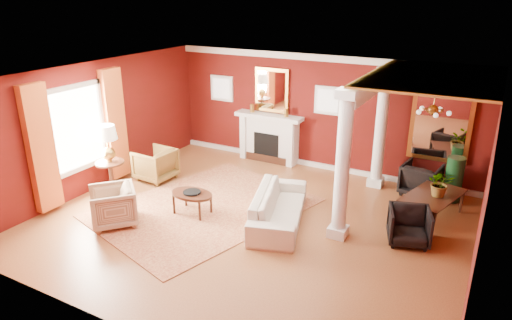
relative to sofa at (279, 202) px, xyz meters
The scene contains 27 objects.
ground 0.71m from the sofa, 150.56° to the right, with size 8.00×8.00×0.00m, color brown.
room_shell 1.67m from the sofa, 150.56° to the right, with size 8.04×7.04×2.92m.
fireplace 3.53m from the sofa, 120.25° to the left, with size 1.85×0.42×1.29m.
overmantel_mirror 3.93m from the sofa, 119.16° to the left, with size 0.95×0.07×1.15m.
flank_window_left 4.81m from the sofa, 136.16° to the left, with size 0.70×0.07×0.70m.
flank_window_right 3.48m from the sofa, 94.06° to the left, with size 0.70×0.07×0.70m.
left_window 4.56m from the sofa, 168.76° to the right, with size 0.21×2.55×2.60m.
column_front 1.57m from the sofa, ahead, with size 0.36×0.36×2.80m.
column_back 3.15m from the sofa, 65.87° to the left, with size 0.36×0.36×2.80m.
header_beam 2.98m from the sofa, 53.13° to the left, with size 0.30×3.20×0.32m, color white.
amber_ceiling 3.70m from the sofa, 31.96° to the left, with size 2.30×3.40×0.04m, color gold.
dining_mirror 4.15m from the sofa, 52.73° to the left, with size 1.30×0.07×1.70m.
chandelier 3.39m from the sofa, 32.28° to the left, with size 0.60×0.62×0.75m.
crown_trim 4.01m from the sofa, 98.50° to the left, with size 8.00×0.08×0.16m, color white.
base_trim 3.25m from the sofa, 98.50° to the left, with size 8.00×0.08×0.12m, color white.
rug 1.73m from the sofa, behind, with size 3.21×4.27×0.02m, color maroon.
sofa is the anchor object (origin of this frame).
armchair_leopard 3.64m from the sofa, behind, with size 0.83×0.78×0.85m, color black.
armchair_stripe 3.25m from the sofa, 150.19° to the right, with size 0.83×0.78×0.85m, color tan.
coffee_table 1.80m from the sofa, 163.32° to the right, with size 0.92×0.92×0.47m.
coffee_book 1.82m from the sofa, 162.51° to the right, with size 0.16×0.02×0.22m, color black.
side_table 4.06m from the sofa, behind, with size 0.63×0.63×1.59m.
dining_table 3.11m from the sofa, 31.33° to the left, with size 1.48×0.52×0.83m, color black.
dining_chair_near 2.46m from the sofa, 10.03° to the left, with size 0.72×0.67×0.74m, color black.
dining_chair_far 3.52m from the sofa, 50.74° to the left, with size 0.78×0.73×0.81m, color black.
green_urn 3.97m from the sofa, 43.23° to the left, with size 0.42×0.42×1.01m.
potted_plant 3.23m from the sofa, 30.49° to the left, with size 0.49×0.55×0.43m, color #26591E.
Camera 1 is at (3.95, -7.06, 4.35)m, focal length 32.00 mm.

